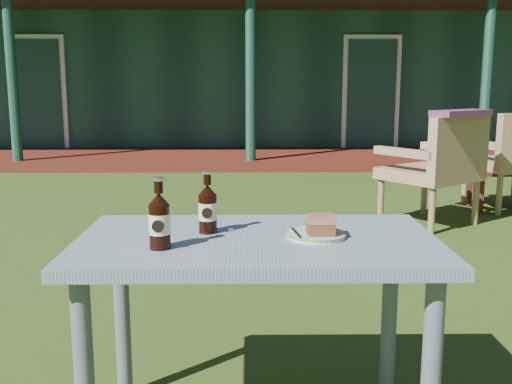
{
  "coord_description": "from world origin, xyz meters",
  "views": [
    {
      "loc": [
        -0.03,
        -3.53,
        1.23
      ],
      "look_at": [
        0.0,
        -1.3,
        0.82
      ],
      "focal_mm": 42.0,
      "sensor_mm": 36.0,
      "label": 1
    }
  ],
  "objects_px": {
    "plate": "(315,235)",
    "armchair_left": "(439,164)",
    "cafe_table": "(257,267)",
    "cake_slice": "(321,225)",
    "side_table": "(502,176)",
    "cola_bottle_far": "(159,220)",
    "cola_bottle_near": "(208,208)"
  },
  "relations": [
    {
      "from": "plate",
      "to": "cola_bottle_far",
      "type": "distance_m",
      "value": 0.52
    },
    {
      "from": "plate",
      "to": "armchair_left",
      "type": "xyz_separation_m",
      "value": [
        1.41,
        3.15,
        -0.19
      ]
    },
    {
      "from": "cola_bottle_far",
      "to": "side_table",
      "type": "distance_m",
      "value": 4.8
    },
    {
      "from": "cake_slice",
      "to": "side_table",
      "type": "relative_size",
      "value": 0.15
    },
    {
      "from": "cola_bottle_far",
      "to": "cola_bottle_near",
      "type": "bearing_deg",
      "value": 55.86
    },
    {
      "from": "plate",
      "to": "cake_slice",
      "type": "xyz_separation_m",
      "value": [
        0.02,
        -0.01,
        0.04
      ]
    },
    {
      "from": "armchair_left",
      "to": "side_table",
      "type": "relative_size",
      "value": 1.61
    },
    {
      "from": "cafe_table",
      "to": "cake_slice",
      "type": "xyz_separation_m",
      "value": [
        0.21,
        -0.01,
        0.15
      ]
    },
    {
      "from": "cola_bottle_near",
      "to": "cola_bottle_far",
      "type": "distance_m",
      "value": 0.24
    },
    {
      "from": "armchair_left",
      "to": "side_table",
      "type": "distance_m",
      "value": 1.05
    },
    {
      "from": "cola_bottle_far",
      "to": "plate",
      "type": "bearing_deg",
      "value": 15.39
    },
    {
      "from": "cola_bottle_far",
      "to": "cafe_table",
      "type": "bearing_deg",
      "value": 23.17
    },
    {
      "from": "plate",
      "to": "armchair_left",
      "type": "relative_size",
      "value": 0.21
    },
    {
      "from": "armchair_left",
      "to": "cola_bottle_near",
      "type": "bearing_deg",
      "value": -119.95
    },
    {
      "from": "cake_slice",
      "to": "cola_bottle_near",
      "type": "xyz_separation_m",
      "value": [
        -0.38,
        0.07,
        0.04
      ]
    },
    {
      "from": "cake_slice",
      "to": "plate",
      "type": "bearing_deg",
      "value": 139.83
    },
    {
      "from": "cola_bottle_near",
      "to": "armchair_left",
      "type": "bearing_deg",
      "value": 60.05
    },
    {
      "from": "cafe_table",
      "to": "side_table",
      "type": "xyz_separation_m",
      "value": [
        2.43,
        3.78,
        -0.28
      ]
    },
    {
      "from": "cafe_table",
      "to": "cake_slice",
      "type": "relative_size",
      "value": 13.04
    },
    {
      "from": "armchair_left",
      "to": "side_table",
      "type": "xyz_separation_m",
      "value": [
        0.82,
        0.62,
        -0.2
      ]
    },
    {
      "from": "cake_slice",
      "to": "armchair_left",
      "type": "bearing_deg",
      "value": 66.12
    },
    {
      "from": "cake_slice",
      "to": "cola_bottle_far",
      "type": "height_order",
      "value": "cola_bottle_far"
    },
    {
      "from": "cafe_table",
      "to": "cola_bottle_far",
      "type": "distance_m",
      "value": 0.38
    },
    {
      "from": "side_table",
      "to": "plate",
      "type": "bearing_deg",
      "value": -120.69
    },
    {
      "from": "cake_slice",
      "to": "side_table",
      "type": "xyz_separation_m",
      "value": [
        2.22,
        3.79,
        -0.42
      ]
    },
    {
      "from": "cola_bottle_near",
      "to": "cake_slice",
      "type": "bearing_deg",
      "value": -11.19
    },
    {
      "from": "cola_bottle_near",
      "to": "side_table",
      "type": "bearing_deg",
      "value": 54.95
    },
    {
      "from": "cafe_table",
      "to": "armchair_left",
      "type": "relative_size",
      "value": 1.25
    },
    {
      "from": "plate",
      "to": "cake_slice",
      "type": "relative_size",
      "value": 2.22
    },
    {
      "from": "cake_slice",
      "to": "armchair_left",
      "type": "height_order",
      "value": "armchair_left"
    },
    {
      "from": "cafe_table",
      "to": "cake_slice",
      "type": "bearing_deg",
      "value": -1.46
    },
    {
      "from": "cafe_table",
      "to": "side_table",
      "type": "height_order",
      "value": "cafe_table"
    }
  ]
}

